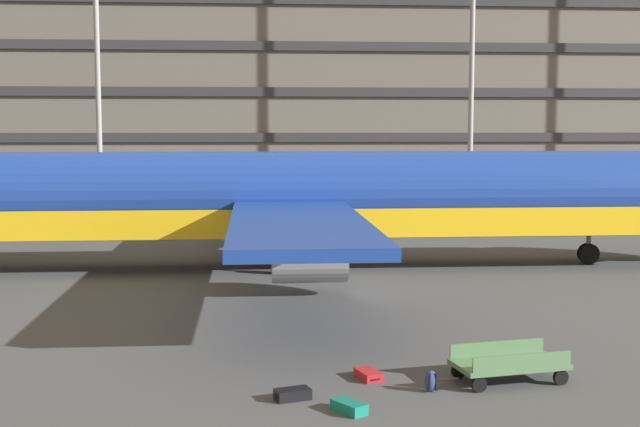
{
  "coord_description": "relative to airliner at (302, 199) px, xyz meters",
  "views": [
    {
      "loc": [
        -2.27,
        -33.59,
        5.99
      ],
      "look_at": [
        -0.1,
        -4.37,
        3.0
      ],
      "focal_mm": 47.94,
      "sensor_mm": 36.0,
      "label": 1
    }
  ],
  "objects": [
    {
      "name": "ground_plane",
      "position": [
        0.37,
        -2.36,
        -2.92
      ],
      "size": [
        600.0,
        600.0,
        0.0
      ],
      "primitive_type": "plane",
      "color": "#424449"
    },
    {
      "name": "terminal_structure",
      "position": [
        0.37,
        39.8,
        5.69
      ],
      "size": [
        127.35,
        20.84,
        17.22
      ],
      "color": "#605B56",
      "rests_on": "ground_plane"
    },
    {
      "name": "airliner",
      "position": [
        0.0,
        0.0,
        0.0
      ],
      "size": [
        38.04,
        30.61,
        10.5
      ],
      "color": "navy",
      "rests_on": "ground_plane"
    },
    {
      "name": "light_mast_left",
      "position": [
        -12.47,
        22.8,
        8.53
      ],
      "size": [
        1.8,
        0.5,
        19.58
      ],
      "color": "gray",
      "rests_on": "ground_plane"
    },
    {
      "name": "suitcase_teal",
      "position": [
        0.01,
        -18.62,
        -2.8
      ],
      "size": [
        0.78,
        0.87,
        0.24
      ],
      "color": "#147266",
      "rests_on": "ground_plane"
    },
    {
      "name": "suitcase_laid_flat",
      "position": [
        -1.14,
        -17.67,
        -2.79
      ],
      "size": [
        0.86,
        0.64,
        0.24
      ],
      "color": "black",
      "rests_on": "ground_plane"
    },
    {
      "name": "suitcase_black",
      "position": [
        0.73,
        -16.27,
        -2.81
      ],
      "size": [
        0.65,
        0.89,
        0.2
      ],
      "color": "#B21E23",
      "rests_on": "ground_plane"
    },
    {
      "name": "backpack_large",
      "position": [
        2.01,
        -17.34,
        -2.67
      ],
      "size": [
        0.35,
        0.32,
        0.55
      ],
      "color": "navy",
      "rests_on": "ground_plane"
    },
    {
      "name": "baggage_cart",
      "position": [
        4.0,
        -16.72,
        -2.49
      ],
      "size": [
        3.37,
        1.78,
        0.82
      ],
      "color": "#4C724C",
      "rests_on": "ground_plane"
    }
  ]
}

